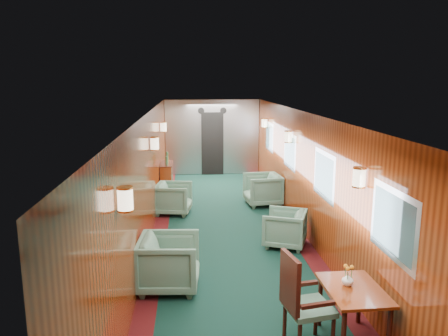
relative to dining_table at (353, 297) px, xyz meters
name	(u,v)px	position (x,y,z in m)	size (l,w,h in m)	color
room	(229,155)	(-1.11, 3.45, 1.06)	(12.00, 12.10, 2.40)	black
bulkhead	(212,138)	(-1.11, 9.37, 0.61)	(2.98, 0.17, 2.39)	#ABADB2
windows_right	(304,161)	(0.38, 3.70, 0.88)	(0.02, 8.60, 0.80)	silver
wall_sconces	(227,143)	(-1.11, 4.02, 1.22)	(2.97, 7.97, 0.25)	beige
dining_table	(353,297)	(0.00, 0.00, 0.00)	(0.66, 0.92, 0.68)	maroon
side_chair	(300,298)	(-0.64, -0.07, 0.05)	(0.59, 0.62, 1.14)	#1F493B
credenza	(167,179)	(-2.45, 6.83, -0.13)	(0.30, 0.97, 1.14)	maroon
flower_vase	(348,279)	(-0.05, 0.08, 0.18)	(0.14, 0.14, 0.14)	white
armchair_left_near	(169,263)	(-2.16, 1.53, -0.18)	(0.84, 0.87, 0.79)	#1F493B
armchair_left_far	(174,198)	(-2.22, 5.19, -0.22)	(0.76, 0.78, 0.71)	#1F493B
armchair_right_near	(285,228)	(-0.13, 3.03, -0.23)	(0.72, 0.74, 0.67)	#1F493B
armchair_right_far	(262,189)	(-0.09, 5.73, -0.19)	(0.81, 0.84, 0.76)	#1F493B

